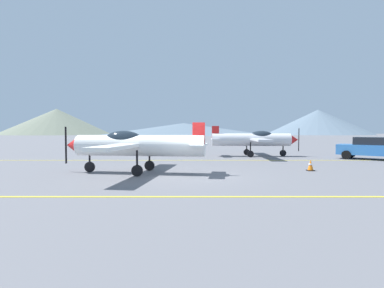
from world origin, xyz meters
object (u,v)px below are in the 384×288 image
(car_sedan, at_px, (373,148))
(traffic_cone_front, at_px, (312,165))
(airplane_near, at_px, (135,145))
(airplane_mid, at_px, (255,139))

(car_sedan, relative_size, traffic_cone_front, 7.63)
(airplane_near, bearing_deg, airplane_mid, 51.32)
(airplane_near, bearing_deg, traffic_cone_front, 5.40)
(airplane_near, height_order, traffic_cone_front, airplane_near)
(airplane_mid, bearing_deg, car_sedan, -19.91)
(airplane_mid, bearing_deg, traffic_cone_front, -83.23)
(traffic_cone_front, bearing_deg, airplane_mid, 96.77)
(airplane_near, distance_m, airplane_mid, 12.65)
(airplane_near, xyz_separation_m, traffic_cone_front, (8.98, 0.85, -1.10))
(airplane_mid, height_order, traffic_cone_front, airplane_mid)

